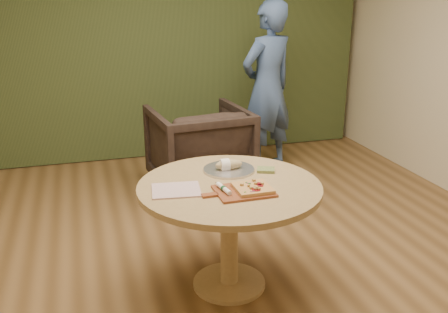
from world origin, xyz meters
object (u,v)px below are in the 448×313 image
object	(u,v)px
pedestal_table	(229,204)
cutlery_roll	(224,189)
bread_roll	(228,165)
pizza_paddle	(242,191)
flatbread_pizza	(253,188)
serving_tray	(229,170)
armchair	(199,144)
person_standing	(267,88)

from	to	relation	value
pedestal_table	cutlery_roll	xyz separation A→B (m)	(-0.08, -0.13, 0.17)
pedestal_table	bread_roll	world-z (taller)	bread_roll
pedestal_table	pizza_paddle	bearing A→B (deg)	-76.65
pizza_paddle	flatbread_pizza	world-z (taller)	flatbread_pizza
cutlery_roll	serving_tray	size ratio (longest dim) A/B	0.56
pizza_paddle	bread_roll	size ratio (longest dim) A/B	2.31
pizza_paddle	serving_tray	bearing A→B (deg)	84.32
cutlery_roll	bread_roll	size ratio (longest dim) A/B	1.03
pizza_paddle	armchair	size ratio (longest dim) A/B	0.48
pizza_paddle	flatbread_pizza	bearing A→B (deg)	-9.99
pedestal_table	armchair	world-z (taller)	armchair
armchair	person_standing	bearing A→B (deg)	-163.47
pizza_paddle	serving_tray	distance (m)	0.40
pizza_paddle	cutlery_roll	bearing A→B (deg)	167.32
flatbread_pizza	bread_roll	bearing A→B (deg)	95.44
cutlery_roll	person_standing	distance (m)	2.57
serving_tray	person_standing	bearing A→B (deg)	61.83
pizza_paddle	armchair	world-z (taller)	armchair
cutlery_roll	serving_tray	world-z (taller)	cutlery_roll
serving_tray	person_standing	size ratio (longest dim) A/B	0.19
serving_tray	pizza_paddle	bearing A→B (deg)	-95.06
armchair	serving_tray	bearing A→B (deg)	78.25
serving_tray	flatbread_pizza	bearing A→B (deg)	-85.79
pizza_paddle	armchair	bearing A→B (deg)	83.60
bread_roll	armchair	world-z (taller)	armchair
bread_roll	pizza_paddle	bearing A→B (deg)	-93.79
cutlery_roll	person_standing	world-z (taller)	person_standing
pedestal_table	bread_roll	xyz separation A→B (m)	(0.06, 0.25, 0.18)
pedestal_table	person_standing	xyz separation A→B (m)	(1.09, 2.15, 0.32)
pedestal_table	serving_tray	xyz separation A→B (m)	(0.07, 0.25, 0.15)
serving_tray	cutlery_roll	bearing A→B (deg)	-111.48
cutlery_roll	armchair	xyz separation A→B (m)	(0.31, 1.93, -0.31)
pedestal_table	pizza_paddle	world-z (taller)	pizza_paddle
flatbread_pizza	armchair	world-z (taller)	armchair
pizza_paddle	flatbread_pizza	distance (m)	0.07
cutlery_roll	armchair	bearing A→B (deg)	71.65
bread_roll	flatbread_pizza	bearing A→B (deg)	-84.56
pizza_paddle	bread_roll	world-z (taller)	bread_roll
armchair	person_standing	xyz separation A→B (m)	(0.86, 0.35, 0.46)
serving_tray	armchair	size ratio (longest dim) A/B	0.38
pedestal_table	cutlery_roll	world-z (taller)	cutlery_roll
flatbread_pizza	serving_tray	distance (m)	0.41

